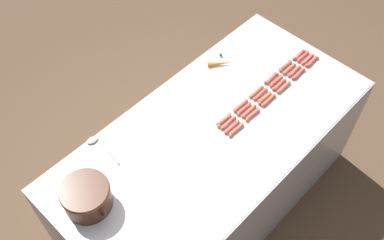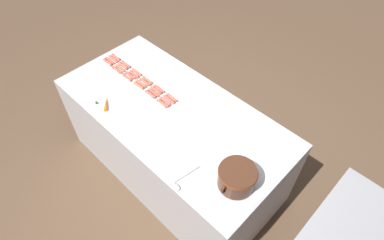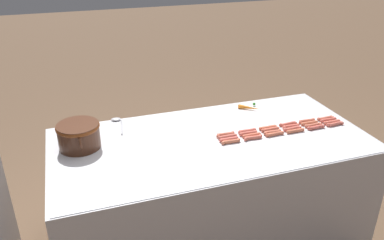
# 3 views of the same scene
# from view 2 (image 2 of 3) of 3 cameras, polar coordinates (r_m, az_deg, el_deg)

# --- Properties ---
(ground_plane) EXTENTS (20.00, 20.00, 0.00)m
(ground_plane) POSITION_cam_2_polar(r_m,az_deg,el_deg) (3.38, -2.94, -8.44)
(ground_plane) COLOR brown
(griddle_counter) EXTENTS (1.01, 2.08, 0.88)m
(griddle_counter) POSITION_cam_2_polar(r_m,az_deg,el_deg) (3.02, -3.26, -3.91)
(griddle_counter) COLOR #BCBCC1
(griddle_counter) RESTS_ON ground_plane
(hot_dog_0) EXTENTS (0.03, 0.14, 0.02)m
(hot_dog_0) POSITION_cam_2_polar(r_m,az_deg,el_deg) (3.27, -13.42, 10.83)
(hot_dog_0) COLOR #C75E4E
(hot_dog_0) RESTS_ON griddle_counter
(hot_dog_1) EXTENTS (0.03, 0.14, 0.02)m
(hot_dog_1) POSITION_cam_2_polar(r_m,az_deg,el_deg) (3.16, -11.70, 9.69)
(hot_dog_1) COLOR #CB5B4E
(hot_dog_1) RESTS_ON griddle_counter
(hot_dog_2) EXTENTS (0.03, 0.14, 0.02)m
(hot_dog_2) POSITION_cam_2_polar(r_m,az_deg,el_deg) (3.05, -9.81, 8.41)
(hot_dog_2) COLOR #C9684A
(hot_dog_2) RESTS_ON griddle_counter
(hot_dog_3) EXTENTS (0.03, 0.14, 0.02)m
(hot_dog_3) POSITION_cam_2_polar(r_m,az_deg,el_deg) (2.95, -7.94, 7.04)
(hot_dog_3) COLOR #C56347
(hot_dog_3) RESTS_ON griddle_counter
(hot_dog_4) EXTENTS (0.03, 0.14, 0.02)m
(hot_dog_4) POSITION_cam_2_polar(r_m,az_deg,el_deg) (2.86, -5.88, 5.56)
(hot_dog_4) COLOR #CC5F4D
(hot_dog_4) RESTS_ON griddle_counter
(hot_dog_5) EXTENTS (0.03, 0.14, 0.02)m
(hot_dog_5) POSITION_cam_2_polar(r_m,az_deg,el_deg) (2.77, -3.65, 4.03)
(hot_dog_5) COLOR #C66749
(hot_dog_5) RESTS_ON griddle_counter
(hot_dog_6) EXTENTS (0.03, 0.14, 0.02)m
(hot_dog_6) POSITION_cam_2_polar(r_m,az_deg,el_deg) (3.25, -13.89, 10.54)
(hot_dog_6) COLOR #CB624F
(hot_dog_6) RESTS_ON griddle_counter
(hot_dog_7) EXTENTS (0.03, 0.14, 0.02)m
(hot_dog_7) POSITION_cam_2_polar(r_m,az_deg,el_deg) (3.15, -12.21, 9.41)
(hot_dog_7) COLOR #C4674E
(hot_dog_7) RESTS_ON griddle_counter
(hot_dog_8) EXTENTS (0.03, 0.14, 0.02)m
(hot_dog_8) POSITION_cam_2_polar(r_m,az_deg,el_deg) (3.03, -10.30, 8.06)
(hot_dog_8) COLOR #C65E50
(hot_dog_8) RESTS_ON griddle_counter
(hot_dog_9) EXTENTS (0.03, 0.14, 0.02)m
(hot_dog_9) POSITION_cam_2_polar(r_m,az_deg,el_deg) (2.94, -8.39, 6.74)
(hot_dog_9) COLOR #C0664D
(hot_dog_9) RESTS_ON griddle_counter
(hot_dog_10) EXTENTS (0.03, 0.14, 0.02)m
(hot_dog_10) POSITION_cam_2_polar(r_m,az_deg,el_deg) (2.84, -6.45, 5.29)
(hot_dog_10) COLOR #CC6147
(hot_dog_10) RESTS_ON griddle_counter
(hot_dog_11) EXTENTS (0.03, 0.14, 0.02)m
(hot_dog_11) POSITION_cam_2_polar(r_m,az_deg,el_deg) (2.75, -4.12, 3.68)
(hot_dog_11) COLOR #CA5B50
(hot_dog_11) RESTS_ON griddle_counter
(hot_dog_12) EXTENTS (0.03, 0.14, 0.02)m
(hot_dog_12) POSITION_cam_2_polar(r_m,az_deg,el_deg) (3.24, -14.41, 10.20)
(hot_dog_12) COLOR #CD5A4C
(hot_dog_12) RESTS_ON griddle_counter
(hot_dog_13) EXTENTS (0.02, 0.14, 0.02)m
(hot_dog_13) POSITION_cam_2_polar(r_m,az_deg,el_deg) (3.13, -12.68, 9.01)
(hot_dog_13) COLOR #C36749
(hot_dog_13) RESTS_ON griddle_counter
(hot_dog_14) EXTENTS (0.03, 0.14, 0.02)m
(hot_dog_14) POSITION_cam_2_polar(r_m,az_deg,el_deg) (3.03, -10.92, 7.84)
(hot_dog_14) COLOR #C45949
(hot_dog_14) RESTS_ON griddle_counter
(hot_dog_15) EXTENTS (0.03, 0.14, 0.02)m
(hot_dog_15) POSITION_cam_2_polar(r_m,az_deg,el_deg) (2.92, -9.04, 6.41)
(hot_dog_15) COLOR #C45F4A
(hot_dog_15) RESTS_ON griddle_counter
(hot_dog_16) EXTENTS (0.03, 0.14, 0.02)m
(hot_dog_16) POSITION_cam_2_polar(r_m,az_deg,el_deg) (2.82, -6.89, 4.87)
(hot_dog_16) COLOR #C05A4B
(hot_dog_16) RESTS_ON griddle_counter
(hot_dog_17) EXTENTS (0.03, 0.14, 0.02)m
(hot_dog_17) POSITION_cam_2_polar(r_m,az_deg,el_deg) (2.74, -4.78, 3.37)
(hot_dog_17) COLOR #BF5F51
(hot_dog_17) RESTS_ON griddle_counter
(hot_dog_18) EXTENTS (0.03, 0.14, 0.02)m
(hot_dog_18) POSITION_cam_2_polar(r_m,az_deg,el_deg) (3.22, -14.80, 9.93)
(hot_dog_18) COLOR #C4624D
(hot_dog_18) RESTS_ON griddle_counter
(hot_dog_19) EXTENTS (0.03, 0.14, 0.02)m
(hot_dog_19) POSITION_cam_2_polar(r_m,az_deg,el_deg) (3.12, -13.25, 8.72)
(hot_dog_19) COLOR #C25E48
(hot_dog_19) RESTS_ON griddle_counter
(hot_dog_20) EXTENTS (0.03, 0.14, 0.02)m
(hot_dog_20) POSITION_cam_2_polar(r_m,az_deg,el_deg) (3.01, -11.49, 7.48)
(hot_dog_20) COLOR #C75A4B
(hot_dog_20) RESTS_ON griddle_counter
(hot_dog_21) EXTENTS (0.03, 0.14, 0.02)m
(hot_dog_21) POSITION_cam_2_polar(r_m,az_deg,el_deg) (2.91, -9.49, 6.09)
(hot_dog_21) COLOR #CD6648
(hot_dog_21) RESTS_ON griddle_counter
(hot_dog_22) EXTENTS (0.03, 0.14, 0.02)m
(hot_dog_22) POSITION_cam_2_polar(r_m,az_deg,el_deg) (2.81, -7.45, 4.60)
(hot_dog_22) COLOR #CA5B4C
(hot_dog_22) RESTS_ON griddle_counter
(hot_dog_23) EXTENTS (0.03, 0.14, 0.02)m
(hot_dog_23) POSITION_cam_2_polar(r_m,az_deg,el_deg) (2.72, -5.28, 2.98)
(hot_dog_23) COLOR #C25F48
(hot_dog_23) RESTS_ON griddle_counter
(bean_pot) EXTENTS (0.33, 0.27, 0.16)m
(bean_pot) POSITION_cam_2_polar(r_m,az_deg,el_deg) (2.20, 8.04, -9.94)
(bean_pot) COLOR #472616
(bean_pot) RESTS_ON griddle_counter
(serving_spoon) EXTENTS (0.27, 0.08, 0.02)m
(serving_spoon) POSITION_cam_2_polar(r_m,az_deg,el_deg) (2.26, -2.15, -11.07)
(serving_spoon) COLOR #B7B7BC
(serving_spoon) RESTS_ON griddle_counter
(carrot) EXTENTS (0.13, 0.15, 0.03)m
(carrot) POSITION_cam_2_polar(r_m,az_deg,el_deg) (2.81, -15.18, 2.92)
(carrot) COLOR orange
(carrot) RESTS_ON griddle_counter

